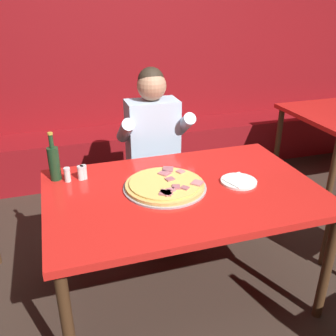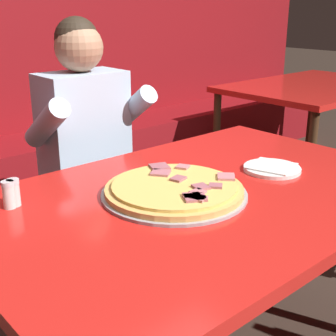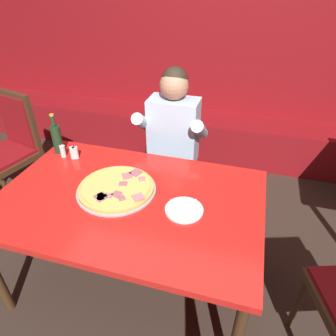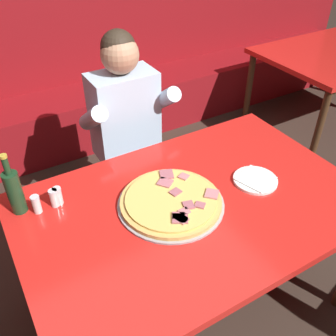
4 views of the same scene
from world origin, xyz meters
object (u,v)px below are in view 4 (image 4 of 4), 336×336
at_px(main_dining_table, 193,213).
at_px(beer_bottle, 14,191).
at_px(shaker_black_pepper, 58,196).
at_px(shaker_parmesan, 54,199).
at_px(plate_white_paper, 255,180).
at_px(shaker_red_pepper_flakes, 37,205).
at_px(diner_seated_blue_shirt, 132,132).
at_px(pizza, 171,201).

distance_m(main_dining_table, beer_bottle, 0.78).
bearing_deg(shaker_black_pepper, shaker_parmesan, -162.99).
height_order(main_dining_table, shaker_black_pepper, shaker_black_pepper).
height_order(plate_white_paper, shaker_red_pepper_flakes, shaker_red_pepper_flakes).
height_order(plate_white_paper, shaker_black_pepper, shaker_black_pepper).
bearing_deg(main_dining_table, beer_bottle, 153.20).
bearing_deg(diner_seated_blue_shirt, main_dining_table, -93.70).
relative_size(pizza, plate_white_paper, 2.24).
distance_m(main_dining_table, shaker_parmesan, 0.62).
distance_m(plate_white_paper, beer_bottle, 1.08).
xyz_separation_m(beer_bottle, shaker_red_pepper_flakes, (0.06, -0.05, -0.07)).
relative_size(pizza, shaker_black_pepper, 5.48).
bearing_deg(pizza, plate_white_paper, -8.42).
xyz_separation_m(plate_white_paper, shaker_parmesan, (-0.87, 0.32, 0.03)).
height_order(pizza, shaker_black_pepper, shaker_black_pepper).
xyz_separation_m(pizza, shaker_red_pepper_flakes, (-0.52, 0.25, 0.02)).
relative_size(shaker_parmesan, shaker_black_pepper, 1.00).
relative_size(pizza, diner_seated_blue_shirt, 0.37).
distance_m(plate_white_paper, diner_seated_blue_shirt, 0.81).
distance_m(main_dining_table, plate_white_paper, 0.34).
bearing_deg(beer_bottle, shaker_red_pepper_flakes, -37.44).
bearing_deg(shaker_red_pepper_flakes, plate_white_paper, -18.48).
xyz_separation_m(shaker_parmesan, diner_seated_blue_shirt, (0.58, 0.43, -0.07)).
relative_size(shaker_black_pepper, diner_seated_blue_shirt, 0.07).
bearing_deg(shaker_parmesan, diner_seated_blue_shirt, 36.77).
height_order(pizza, diner_seated_blue_shirt, diner_seated_blue_shirt).
distance_m(main_dining_table, diner_seated_blue_shirt, 0.73).
bearing_deg(pizza, beer_bottle, 152.58).
distance_m(pizza, shaker_black_pepper, 0.50).
bearing_deg(main_dining_table, shaker_black_pepper, 149.88).
bearing_deg(main_dining_table, pizza, 157.26).
bearing_deg(shaker_black_pepper, pizza, -31.62).
relative_size(beer_bottle, shaker_parmesan, 3.40).
xyz_separation_m(shaker_black_pepper, shaker_red_pepper_flakes, (-0.10, -0.01, 0.00)).
distance_m(main_dining_table, pizza, 0.13).
distance_m(shaker_parmesan, diner_seated_blue_shirt, 0.73).
height_order(pizza, beer_bottle, beer_bottle).
bearing_deg(diner_seated_blue_shirt, shaker_red_pepper_flakes, -146.50).
height_order(beer_bottle, diner_seated_blue_shirt, diner_seated_blue_shirt).
bearing_deg(pizza, main_dining_table, -22.74).
distance_m(shaker_parmesan, shaker_black_pepper, 0.02).
xyz_separation_m(main_dining_table, shaker_parmesan, (-0.53, 0.29, 0.11)).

